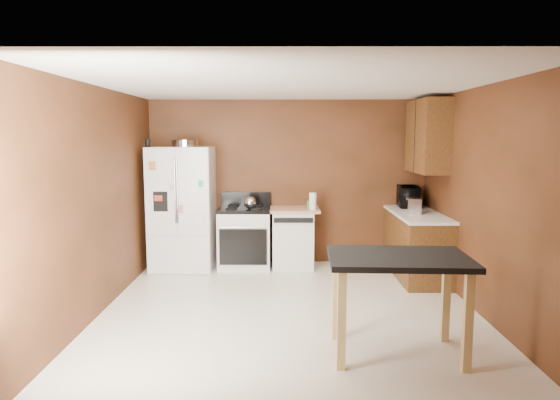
{
  "coord_description": "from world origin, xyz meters",
  "views": [
    {
      "loc": [
        -0.09,
        -5.38,
        1.96
      ],
      "look_at": [
        -0.11,
        0.85,
        1.15
      ],
      "focal_mm": 32.0,
      "sensor_mm": 36.0,
      "label": 1
    }
  ],
  "objects_px": {
    "toaster": "(415,205)",
    "island": "(398,271)",
    "microwave": "(408,197)",
    "paper_towel": "(313,201)",
    "gas_range": "(245,237)",
    "roasting_pan": "(185,143)",
    "pen_cup": "(148,143)",
    "kettle": "(250,203)",
    "green_canister": "(310,204)",
    "refrigerator": "(182,208)",
    "dishwasher": "(293,237)"
  },
  "relations": [
    {
      "from": "toaster",
      "to": "gas_range",
      "type": "distance_m",
      "value": 2.5
    },
    {
      "from": "roasting_pan",
      "to": "pen_cup",
      "type": "height_order",
      "value": "pen_cup"
    },
    {
      "from": "refrigerator",
      "to": "microwave",
      "type": "bearing_deg",
      "value": 3.1
    },
    {
      "from": "refrigerator",
      "to": "gas_range",
      "type": "height_order",
      "value": "refrigerator"
    },
    {
      "from": "pen_cup",
      "to": "green_canister",
      "type": "height_order",
      "value": "pen_cup"
    },
    {
      "from": "green_canister",
      "to": "microwave",
      "type": "height_order",
      "value": "microwave"
    },
    {
      "from": "green_canister",
      "to": "gas_range",
      "type": "relative_size",
      "value": 0.1
    },
    {
      "from": "microwave",
      "to": "island",
      "type": "height_order",
      "value": "microwave"
    },
    {
      "from": "roasting_pan",
      "to": "island",
      "type": "distance_m",
      "value": 4.01
    },
    {
      "from": "paper_towel",
      "to": "toaster",
      "type": "distance_m",
      "value": 1.44
    },
    {
      "from": "green_canister",
      "to": "toaster",
      "type": "bearing_deg",
      "value": -21.67
    },
    {
      "from": "microwave",
      "to": "island",
      "type": "xyz_separation_m",
      "value": [
        -0.86,
        -3.13,
        -0.27
      ]
    },
    {
      "from": "dishwasher",
      "to": "island",
      "type": "bearing_deg",
      "value": -74.06
    },
    {
      "from": "roasting_pan",
      "to": "gas_range",
      "type": "xyz_separation_m",
      "value": [
        0.85,
        0.02,
        -1.39
      ]
    },
    {
      "from": "pen_cup",
      "to": "kettle",
      "type": "xyz_separation_m",
      "value": [
        1.44,
        0.1,
        -0.87
      ]
    },
    {
      "from": "refrigerator",
      "to": "island",
      "type": "xyz_separation_m",
      "value": [
        2.5,
        -2.95,
        -0.13
      ]
    },
    {
      "from": "dishwasher",
      "to": "island",
      "type": "xyz_separation_m",
      "value": [
        0.87,
        -3.03,
        0.32
      ]
    },
    {
      "from": "kettle",
      "to": "gas_range",
      "type": "relative_size",
      "value": 0.16
    },
    {
      "from": "dishwasher",
      "to": "island",
      "type": "height_order",
      "value": "island"
    },
    {
      "from": "toaster",
      "to": "paper_towel",
      "type": "bearing_deg",
      "value": -178.58
    },
    {
      "from": "green_canister",
      "to": "kettle",
      "type": "bearing_deg",
      "value": -170.47
    },
    {
      "from": "roasting_pan",
      "to": "island",
      "type": "bearing_deg",
      "value": -50.82
    },
    {
      "from": "paper_towel",
      "to": "gas_range",
      "type": "distance_m",
      "value": 1.15
    },
    {
      "from": "gas_range",
      "to": "green_canister",
      "type": "bearing_deg",
      "value": 2.87
    },
    {
      "from": "paper_towel",
      "to": "green_canister",
      "type": "bearing_deg",
      "value": 99.17
    },
    {
      "from": "roasting_pan",
      "to": "green_canister",
      "type": "bearing_deg",
      "value": 2.08
    },
    {
      "from": "gas_range",
      "to": "kettle",
      "type": "bearing_deg",
      "value": -48.05
    },
    {
      "from": "roasting_pan",
      "to": "microwave",
      "type": "relative_size",
      "value": 0.75
    },
    {
      "from": "roasting_pan",
      "to": "paper_towel",
      "type": "distance_m",
      "value": 2.04
    },
    {
      "from": "pen_cup",
      "to": "green_canister",
      "type": "xyz_separation_m",
      "value": [
        2.33,
        0.25,
        -0.91
      ]
    },
    {
      "from": "pen_cup",
      "to": "green_canister",
      "type": "distance_m",
      "value": 2.51
    },
    {
      "from": "toaster",
      "to": "dishwasher",
      "type": "height_order",
      "value": "toaster"
    },
    {
      "from": "pen_cup",
      "to": "island",
      "type": "height_order",
      "value": "pen_cup"
    },
    {
      "from": "roasting_pan",
      "to": "paper_towel",
      "type": "height_order",
      "value": "roasting_pan"
    },
    {
      "from": "roasting_pan",
      "to": "kettle",
      "type": "distance_m",
      "value": 1.28
    },
    {
      "from": "paper_towel",
      "to": "microwave",
      "type": "bearing_deg",
      "value": 9.56
    },
    {
      "from": "pen_cup",
      "to": "island",
      "type": "xyz_separation_m",
      "value": [
        2.94,
        -2.81,
        -1.09
      ]
    },
    {
      "from": "green_canister",
      "to": "refrigerator",
      "type": "relative_size",
      "value": 0.06
    },
    {
      "from": "kettle",
      "to": "green_canister",
      "type": "xyz_separation_m",
      "value": [
        0.89,
        0.15,
        -0.05
      ]
    },
    {
      "from": "pen_cup",
      "to": "gas_range",
      "type": "height_order",
      "value": "pen_cup"
    },
    {
      "from": "island",
      "to": "paper_towel",
      "type": "bearing_deg",
      "value": 101.41
    },
    {
      "from": "toaster",
      "to": "microwave",
      "type": "xyz_separation_m",
      "value": [
        0.06,
        0.63,
        0.04
      ]
    },
    {
      "from": "pen_cup",
      "to": "toaster",
      "type": "distance_m",
      "value": 3.85
    },
    {
      "from": "gas_range",
      "to": "toaster",
      "type": "bearing_deg",
      "value": -12.11
    },
    {
      "from": "gas_range",
      "to": "paper_towel",
      "type": "bearing_deg",
      "value": -6.94
    },
    {
      "from": "toaster",
      "to": "island",
      "type": "distance_m",
      "value": 2.63
    },
    {
      "from": "green_canister",
      "to": "pen_cup",
      "type": "bearing_deg",
      "value": -173.86
    },
    {
      "from": "green_canister",
      "to": "toaster",
      "type": "xyz_separation_m",
      "value": [
        1.41,
        -0.56,
        0.06
      ]
    },
    {
      "from": "pen_cup",
      "to": "paper_towel",
      "type": "xyz_separation_m",
      "value": [
        2.35,
        0.08,
        -0.84
      ]
    },
    {
      "from": "microwave",
      "to": "gas_range",
      "type": "xyz_separation_m",
      "value": [
        -2.45,
        -0.12,
        -0.58
      ]
    }
  ]
}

